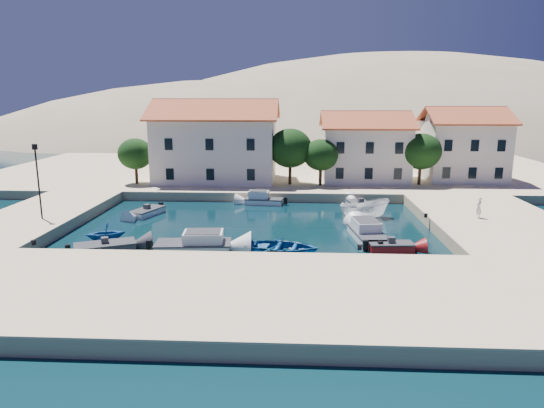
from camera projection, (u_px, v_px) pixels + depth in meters
The scene contains 23 objects.
ground at pixel (239, 266), 32.08m from camera, with size 400.00×400.00×0.00m, color black.
quay_south at pixel (226, 295), 26.12m from camera, with size 52.00×12.00×1.00m, color beige.
quay_east at pixel (495, 224), 40.72m from camera, with size 11.00×20.00×1.00m, color beige.
quay_west at pixel (38, 218), 42.66m from camera, with size 8.00×20.00×1.00m, color beige.
quay_north at pixel (284, 172), 68.93m from camera, with size 80.00×36.00×1.00m, color beige.
hills at pixel (348, 206), 156.67m from camera, with size 254.00×176.00×99.00m.
building_left at pixel (216, 140), 58.40m from camera, with size 14.70×9.45×9.70m.
building_mid at pixel (365, 145), 58.65m from camera, with size 10.50×8.40×8.30m.
building_right at pixel (463, 143), 58.98m from camera, with size 9.45×8.40×8.80m.
trees at pixel (303, 151), 55.64m from camera, with size 37.30×5.30×6.45m.
lamppost at pixel (38, 174), 39.72m from camera, with size 0.35×0.25×6.22m.
bollards at pixel (283, 234), 35.47m from camera, with size 29.36×9.56×0.30m.
motorboat_grey_sw at pixel (105, 247), 35.08m from camera, with size 4.64×3.50×1.25m.
cabin_cruiser_south at pixel (193, 244), 35.26m from camera, with size 5.63×2.78×1.60m.
rowboat_south at pixel (282, 253), 34.84m from camera, with size 3.78×5.29×1.10m, color #1C5A9B.
motorboat_red_se at pixel (391, 247), 35.18m from camera, with size 3.29×1.64×1.25m.
cabin_cruiser_east at pixel (368, 234), 37.96m from camera, with size 2.86×5.61×1.60m.
boat_east at pixel (364, 219), 44.60m from camera, with size 1.85×4.93×1.90m, color white.
motorboat_white_ne at pixel (361, 206), 48.55m from camera, with size 2.76×4.31×1.25m.
rowboat_west at pixel (106, 241), 37.75m from camera, with size 2.51×2.91×1.53m, color #1C5A9B.
motorboat_white_west at pixel (147, 212), 45.85m from camera, with size 2.85×4.09×1.25m.
cabin_cruiser_north at pixel (264, 200), 50.49m from camera, with size 4.04×2.03×1.60m.
pedestrian at pixel (479, 208), 40.57m from camera, with size 0.65×0.43×1.78m, color silver.
Camera 1 is at (3.72, -30.29, 10.93)m, focal length 32.00 mm.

